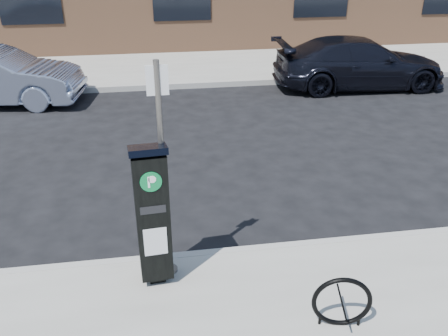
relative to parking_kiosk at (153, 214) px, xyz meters
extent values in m
plane|color=black|center=(1.31, 0.46, -1.08)|extent=(120.00, 120.00, 0.00)
cube|color=gray|center=(1.31, 14.46, -1.00)|extent=(60.00, 12.00, 0.15)
cube|color=#9E9B93|center=(1.31, 0.44, -1.00)|extent=(60.00, 0.12, 0.16)
cube|color=#9E9B93|center=(1.31, 8.48, -1.00)|extent=(60.00, 0.12, 0.16)
cube|color=black|center=(0.00, 0.00, -0.88)|extent=(0.20, 0.20, 0.09)
cube|color=black|center=(0.00, 0.00, -0.03)|extent=(0.40, 0.36, 1.61)
cube|color=black|center=(0.00, 0.00, 0.81)|extent=(0.44, 0.40, 0.15)
cylinder|color=#08652F|center=(0.01, -0.17, 0.51)|extent=(0.24, 0.03, 0.24)
cube|color=white|center=(0.01, -0.17, 0.51)|extent=(0.09, 0.01, 0.13)
cube|color=silver|center=(0.01, -0.17, -0.27)|extent=(0.26, 0.03, 0.36)
cube|color=black|center=(0.01, -0.17, 0.16)|extent=(0.28, 0.03, 0.09)
cylinder|color=#554E4B|center=(0.15, 0.14, -0.91)|extent=(0.21, 0.21, 0.03)
cylinder|color=#554E4B|center=(0.15, 0.14, 0.41)|extent=(0.06, 0.06, 2.67)
cube|color=silver|center=(0.15, 0.14, 1.53)|extent=(0.24, 0.03, 0.32)
torus|color=black|center=(1.93, -1.08, -0.61)|extent=(0.64, 0.18, 0.64)
cylinder|color=black|center=(1.72, -1.03, -0.87)|extent=(0.03, 0.03, 0.13)
cylinder|color=black|center=(2.13, -1.12, -0.87)|extent=(0.03, 0.03, 0.13)
imported|color=black|center=(5.94, 7.86, -0.38)|extent=(4.88, 2.13, 1.40)
camera|label=1|loc=(0.09, -4.70, 2.88)|focal=38.00mm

